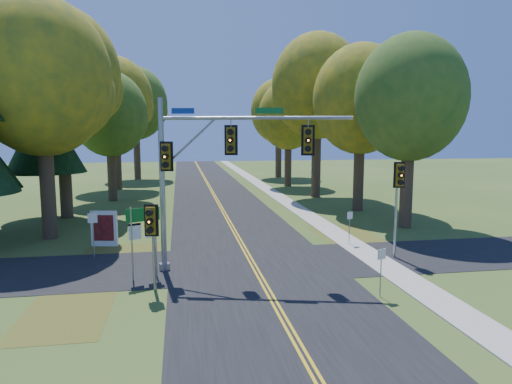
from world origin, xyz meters
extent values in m
plane|color=#37511C|center=(0.00, 0.00, 0.00)|extent=(160.00, 160.00, 0.00)
cube|color=black|center=(0.00, 0.00, 0.01)|extent=(8.00, 160.00, 0.02)
cube|color=black|center=(0.00, 2.00, 0.01)|extent=(60.00, 6.00, 0.02)
cube|color=gold|center=(-0.10, 0.00, 0.03)|extent=(0.10, 160.00, 0.01)
cube|color=gold|center=(0.10, 0.00, 0.03)|extent=(0.10, 160.00, 0.01)
cube|color=#9E998E|center=(6.20, 0.00, 0.03)|extent=(1.60, 160.00, 0.06)
cube|color=brown|center=(-6.50, 4.00, 0.01)|extent=(4.00, 6.00, 0.00)
cube|color=brown|center=(6.80, 6.00, 0.01)|extent=(3.50, 8.00, 0.00)
cube|color=brown|center=(-7.50, -3.00, 0.01)|extent=(3.00, 5.00, 0.00)
cylinder|color=#38281C|center=(-11.20, 9.30, 3.38)|extent=(0.86, 0.86, 6.75)
ellipsoid|color=#A98D16|center=(-11.20, 9.30, 9.55)|extent=(8.00, 8.00, 9.20)
sphere|color=#A98D16|center=(-9.60, 10.50, 8.75)|extent=(4.80, 4.80, 4.80)
sphere|color=#A98D16|center=(-12.60, 8.50, 10.35)|extent=(4.40, 4.40, 4.40)
cylinder|color=#38281C|center=(11.50, 8.70, 3.04)|extent=(0.83, 0.83, 6.08)
ellipsoid|color=#506720|center=(11.50, 8.70, 8.60)|extent=(7.20, 7.20, 8.28)
sphere|color=#506720|center=(12.94, 9.78, 7.88)|extent=(4.32, 4.32, 4.32)
sphere|color=#506720|center=(10.24, 7.98, 9.32)|extent=(3.96, 3.96, 3.96)
cylinder|color=#38281C|center=(-11.80, 16.20, 3.71)|extent=(0.89, 0.89, 7.42)
ellipsoid|color=#A98D16|center=(-11.80, 16.20, 10.43)|extent=(8.60, 8.60, 9.89)
sphere|color=#A98D16|center=(-10.08, 17.49, 9.57)|extent=(5.16, 5.16, 5.16)
sphere|color=#A98D16|center=(-13.30, 15.34, 11.29)|extent=(4.73, 4.73, 4.73)
cylinder|color=#38281C|center=(10.90, 15.50, 3.15)|extent=(0.84, 0.84, 6.30)
ellipsoid|color=#A98D16|center=(10.90, 15.50, 8.96)|extent=(7.60, 7.60, 8.74)
sphere|color=#A98D16|center=(12.42, 16.64, 8.20)|extent=(4.56, 4.56, 4.56)
sphere|color=#A98D16|center=(9.57, 14.74, 9.72)|extent=(4.18, 4.18, 4.18)
cylinder|color=#38281C|center=(-9.60, 24.40, 2.81)|extent=(0.81, 0.81, 5.62)
ellipsoid|color=#506720|center=(-9.60, 24.40, 8.00)|extent=(6.80, 6.80, 7.82)
sphere|color=#506720|center=(-8.24, 25.42, 7.33)|extent=(4.08, 4.08, 4.08)
sphere|color=#506720|center=(-10.79, 23.72, 8.69)|extent=(3.74, 3.74, 3.74)
cylinder|color=#38281C|center=(9.80, 23.60, 3.83)|extent=(0.90, 0.90, 7.65)
ellipsoid|color=#A98D16|center=(9.80, 23.60, 10.73)|extent=(8.80, 8.80, 10.12)
sphere|color=#A98D16|center=(11.56, 24.92, 9.85)|extent=(5.28, 5.28, 5.28)
sphere|color=#A98D16|center=(8.26, 22.72, 11.61)|extent=(4.84, 4.84, 4.84)
cylinder|color=#38281C|center=(-10.20, 33.10, 3.49)|extent=(0.87, 0.87, 6.98)
ellipsoid|color=#A98D16|center=(-10.20, 33.10, 9.85)|extent=(8.20, 8.20, 9.43)
sphere|color=#A98D16|center=(-8.56, 34.33, 9.03)|extent=(4.92, 4.92, 4.92)
sphere|color=#A98D16|center=(-11.63, 32.28, 10.67)|extent=(4.51, 4.51, 4.51)
cylinder|color=#38281C|center=(9.20, 32.80, 2.93)|extent=(0.82, 0.82, 5.85)
ellipsoid|color=#A98D16|center=(9.20, 32.80, 8.30)|extent=(7.00, 7.00, 8.05)
sphere|color=#A98D16|center=(10.60, 33.85, 7.60)|extent=(4.20, 4.20, 4.20)
sphere|color=#A98D16|center=(7.97, 32.10, 9.00)|extent=(3.85, 3.85, 3.85)
cylinder|color=#38281C|center=(-9.00, 44.00, 3.60)|extent=(0.88, 0.88, 7.20)
ellipsoid|color=#506720|center=(-9.00, 44.00, 10.14)|extent=(8.40, 8.40, 9.66)
sphere|color=#506720|center=(-7.32, 45.26, 9.30)|extent=(5.04, 5.04, 5.04)
sphere|color=#506720|center=(-10.47, 43.16, 10.98)|extent=(4.62, 4.62, 4.62)
cylinder|color=#38281C|center=(10.40, 43.50, 3.26)|extent=(0.85, 0.85, 6.53)
ellipsoid|color=#A98D16|center=(10.40, 43.50, 9.26)|extent=(7.80, 7.80, 8.97)
sphere|color=#A98D16|center=(11.96, 44.67, 8.47)|extent=(4.68, 4.68, 4.68)
sphere|color=#A98D16|center=(9.04, 42.72, 10.04)|extent=(4.29, 4.29, 4.29)
cylinder|color=#38281C|center=(-13.00, 16.00, 1.71)|extent=(0.50, 0.50, 3.42)
cone|color=black|center=(-13.00, 16.00, 6.15)|extent=(5.60, 5.60, 5.45)
cone|color=black|center=(-13.00, 16.00, 10.04)|extent=(4.57, 4.57, 5.45)
cone|color=black|center=(-13.00, 16.00, 13.94)|extent=(3.55, 3.55, 5.45)
cylinder|color=gray|center=(-4.20, 1.59, 3.95)|extent=(0.25, 0.25, 7.90)
cylinder|color=gray|center=(-4.20, 1.59, 0.17)|extent=(0.50, 0.50, 0.34)
cylinder|color=gray|center=(-0.09, 0.57, 7.00)|extent=(8.25, 2.20, 0.16)
cylinder|color=gray|center=(-3.00, 1.29, 5.87)|extent=(2.50, 0.71, 2.33)
cylinder|color=gray|center=(-1.13, 0.83, 6.79)|extent=(0.05, 0.05, 0.41)
cube|color=#72590C|center=(-1.13, 0.83, 6.03)|extent=(0.45, 0.42, 1.13)
cube|color=black|center=(-1.13, 0.83, 6.03)|extent=(0.58, 0.17, 1.33)
sphere|color=orange|center=(-1.20, 0.58, 6.03)|extent=(0.20, 0.20, 0.20)
cylinder|color=black|center=(-1.20, 0.58, 6.39)|extent=(0.31, 0.24, 0.27)
cylinder|color=black|center=(-1.20, 0.58, 6.03)|extent=(0.31, 0.24, 0.27)
cylinder|color=black|center=(-1.20, 0.58, 5.67)|extent=(0.31, 0.24, 0.27)
cylinder|color=gray|center=(2.15, 0.02, 6.79)|extent=(0.05, 0.05, 0.41)
cube|color=#72590C|center=(2.15, 0.02, 6.03)|extent=(0.45, 0.42, 1.13)
cube|color=black|center=(2.15, 0.02, 6.03)|extent=(0.58, 0.17, 1.33)
sphere|color=orange|center=(2.09, -0.24, 6.03)|extent=(0.20, 0.20, 0.20)
cylinder|color=black|center=(2.09, -0.24, 6.39)|extent=(0.31, 0.24, 0.27)
cylinder|color=black|center=(2.09, -0.24, 6.03)|extent=(0.31, 0.24, 0.27)
cylinder|color=black|center=(2.09, -0.24, 5.67)|extent=(0.31, 0.24, 0.27)
cube|color=#72590C|center=(-3.97, 1.36, 5.30)|extent=(0.45, 0.42, 1.13)
cube|color=black|center=(-3.97, 1.36, 5.30)|extent=(0.58, 0.17, 1.33)
sphere|color=orange|center=(-4.03, 1.11, 5.30)|extent=(0.20, 0.20, 0.20)
cylinder|color=black|center=(-4.03, 1.11, 5.67)|extent=(0.31, 0.24, 0.27)
cylinder|color=black|center=(-4.03, 1.11, 5.30)|extent=(0.31, 0.24, 0.27)
cylinder|color=black|center=(-4.03, 1.11, 4.94)|extent=(0.31, 0.24, 0.27)
cube|color=navy|center=(-3.21, 1.35, 7.31)|extent=(1.00, 0.29, 0.25)
cube|color=#0C5926|center=(0.51, 0.42, 7.31)|extent=(1.22, 0.34, 0.25)
cylinder|color=#96999E|center=(7.36, 1.87, 2.41)|extent=(0.13, 0.13, 4.82)
cube|color=#72590C|center=(7.33, 1.64, 4.27)|extent=(0.41, 0.37, 1.10)
cube|color=black|center=(7.33, 1.64, 4.27)|extent=(0.57, 0.11, 1.29)
sphere|color=orange|center=(7.29, 1.39, 4.27)|extent=(0.20, 0.20, 0.20)
cylinder|color=black|center=(7.29, 1.39, 4.62)|extent=(0.28, 0.21, 0.26)
cylinder|color=black|center=(7.29, 1.39, 4.27)|extent=(0.28, 0.21, 0.26)
cylinder|color=black|center=(7.29, 1.39, 3.92)|extent=(0.28, 0.21, 0.26)
cylinder|color=gray|center=(-4.50, -1.06, 1.74)|extent=(0.13, 0.13, 3.48)
cube|color=#72590C|center=(-4.55, -1.29, 2.94)|extent=(0.43, 0.40, 1.09)
cube|color=black|center=(-4.55, -1.29, 2.94)|extent=(0.56, 0.16, 1.28)
sphere|color=orange|center=(-4.61, -1.54, 2.94)|extent=(0.20, 0.20, 0.20)
cylinder|color=black|center=(-4.61, -1.54, 3.29)|extent=(0.29, 0.23, 0.26)
cylinder|color=black|center=(-4.61, -1.54, 2.94)|extent=(0.29, 0.23, 0.26)
cylinder|color=black|center=(-4.61, -1.54, 2.59)|extent=(0.29, 0.23, 0.26)
cylinder|color=gray|center=(-5.49, 0.28, 1.61)|extent=(0.06, 0.06, 3.23)
cylinder|color=gray|center=(-4.51, 0.72, 1.61)|extent=(0.06, 0.06, 3.23)
cube|color=#0D5F1C|center=(-5.02, 0.53, 2.85)|extent=(1.39, 0.66, 0.59)
cube|color=silver|center=(-5.02, 0.53, 2.85)|extent=(1.18, 0.54, 0.09)
cube|color=silver|center=(-5.36, 0.37, 2.10)|extent=(0.51, 0.26, 0.59)
cube|color=black|center=(-5.36, 0.37, 2.45)|extent=(0.49, 0.23, 0.11)
cube|color=silver|center=(-4.67, 0.68, 2.10)|extent=(0.51, 0.26, 0.59)
cube|color=black|center=(-4.67, 0.68, 2.45)|extent=(0.49, 0.23, 0.11)
cube|color=silver|center=(-7.65, 6.77, 1.01)|extent=(1.47, 0.46, 2.01)
cube|color=maroon|center=(-7.67, 6.66, 1.06)|extent=(1.10, 0.22, 1.45)
cube|color=silver|center=(-8.20, 6.87, 0.17)|extent=(0.10, 0.10, 0.34)
cube|color=silver|center=(-7.10, 6.67, 0.17)|extent=(0.10, 0.10, 0.34)
cylinder|color=gray|center=(6.03, 4.76, 0.98)|extent=(0.04, 0.04, 1.96)
cube|color=silver|center=(6.04, 4.75, 1.70)|extent=(0.36, 0.15, 0.40)
cylinder|color=gray|center=(4.20, -3.31, 0.99)|extent=(0.05, 0.05, 1.99)
cube|color=silver|center=(4.21, -3.33, 1.72)|extent=(0.37, 0.13, 0.41)
cylinder|color=gray|center=(-7.77, 4.14, 1.22)|extent=(0.06, 0.06, 2.44)
cube|color=silver|center=(-7.77, 4.12, 2.11)|extent=(0.47, 0.08, 0.50)
camera|label=1|loc=(-3.42, -19.36, 6.40)|focal=32.00mm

